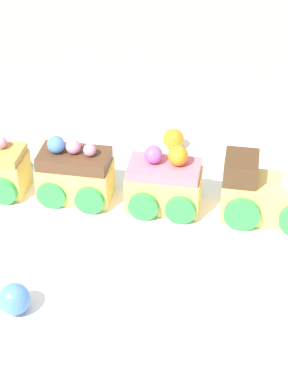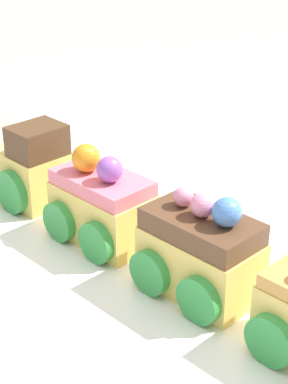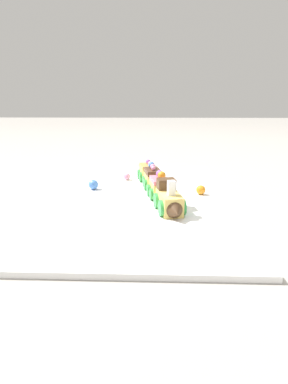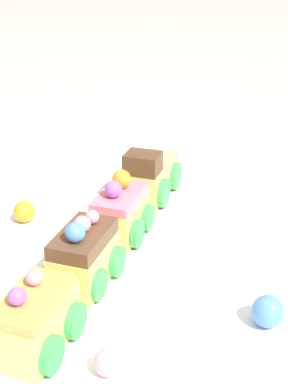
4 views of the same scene
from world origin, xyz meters
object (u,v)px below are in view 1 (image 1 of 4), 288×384
object	(u,v)px
cake_car_strawberry	(164,185)
cake_car_chocolate	(75,175)
gumball_blue	(14,299)
cake_train_locomotive	(276,197)
gumball_orange	(173,139)

from	to	relation	value
cake_car_strawberry	cake_car_chocolate	distance (m)	0.10
cake_car_strawberry	gumball_blue	bearing A→B (deg)	-120.75
cake_car_strawberry	gumball_blue	xyz separation A→B (m)	(-0.07, -0.20, -0.01)
cake_car_chocolate	gumball_blue	size ratio (longest dim) A/B	2.94
cake_train_locomotive	cake_car_strawberry	xyz separation A→B (m)	(-0.12, -0.02, 0.00)
cake_car_chocolate	gumball_orange	xyz separation A→B (m)	(0.07, 0.14, -0.02)
gumball_blue	cake_car_chocolate	bearing A→B (deg)	98.33
cake_train_locomotive	gumball_orange	size ratio (longest dim) A/B	5.10
cake_train_locomotive	gumball_blue	bearing A→B (deg)	-141.56
cake_car_strawberry	gumball_orange	distance (m)	0.12
cake_car_chocolate	gumball_orange	world-z (taller)	cake_car_chocolate
cake_car_strawberry	gumball_orange	xyz separation A→B (m)	(-0.03, 0.12, -0.02)
cake_train_locomotive	cake_car_strawberry	bearing A→B (deg)	179.89
cake_train_locomotive	cake_car_chocolate	distance (m)	0.22
cake_train_locomotive	gumball_blue	distance (m)	0.29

